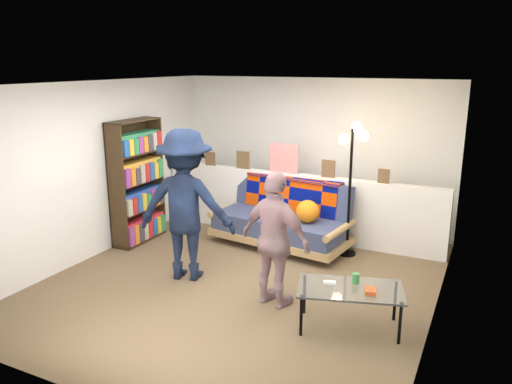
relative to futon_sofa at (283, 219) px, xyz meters
The scene contains 10 objects.
ground 1.45m from the futon_sofa, 88.50° to the right, with size 5.00×5.00×0.00m, color brown.
room_shell 1.57m from the futon_sofa, 87.74° to the right, with size 4.60×5.05×2.45m.
half_wall_ledge 0.42m from the futon_sofa, 84.83° to the left, with size 4.45×0.15×1.00m, color silver.
ledge_decor 0.89m from the futon_sofa, 116.33° to the left, with size 2.97×0.02×0.45m.
futon_sofa is the anchor object (origin of this frame).
bookshelf 2.23m from the futon_sofa, 159.44° to the right, with size 0.31×0.92×1.83m.
coffee_table 2.45m from the futon_sofa, 50.96° to the right, with size 1.17×0.85×0.55m.
floor_lamp 1.33m from the futon_sofa, ahead, with size 0.42×0.33×1.85m.
person_left 1.77m from the futon_sofa, 112.55° to the right, with size 1.21×0.70×1.88m, color black.
person_right 1.91m from the futon_sofa, 69.86° to the right, with size 0.89×0.37×1.52m, color #C98290.
Camera 1 is at (2.66, -5.06, 2.65)m, focal length 35.00 mm.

